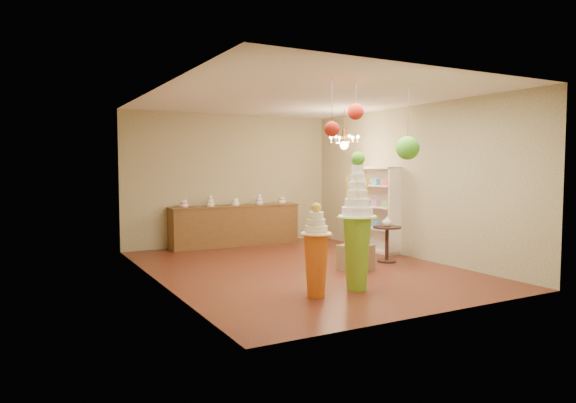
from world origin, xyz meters
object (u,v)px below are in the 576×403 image
pedestal_green (357,235)px  sideboard (235,225)px  pedestal_orange (316,257)px  round_table (387,239)px

pedestal_green → sideboard: size_ratio=0.67×
pedestal_orange → sideboard: bearing=80.6°
sideboard → round_table: 3.68m
sideboard → round_table: (1.73, -3.24, -0.04)m
pedestal_orange → sideboard: size_ratio=0.43×
pedestal_green → pedestal_orange: pedestal_green is taller
pedestal_orange → sideboard: pedestal_orange is taller
pedestal_orange → round_table: (2.53, 1.55, -0.11)m
pedestal_green → pedestal_orange: 0.78m
sideboard → round_table: bearing=-61.9°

